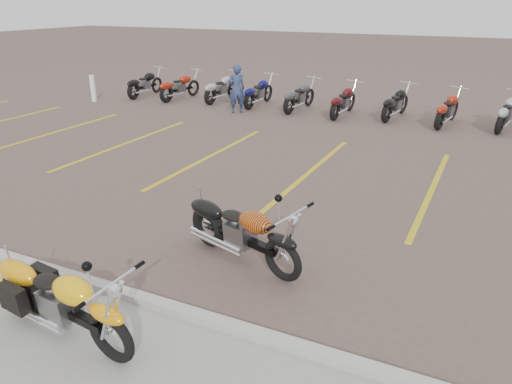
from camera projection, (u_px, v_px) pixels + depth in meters
ground at (226, 243)px, 8.20m from camera, size 100.00×100.00×0.00m
curb at (151, 302)px, 6.51m from camera, size 60.00×0.18×0.12m
parking_stripes at (310, 171)px, 11.55m from camera, size 38.00×5.50×0.01m
yellow_cruiser at (62, 302)px, 5.80m from camera, size 2.25×0.46×0.93m
flame_cruiser at (242, 233)px, 7.49m from camera, size 2.19×0.83×0.93m
person_a at (237, 89)px, 17.13m from camera, size 0.71×0.69×1.64m
bollard at (93, 88)px, 19.13m from camera, size 0.20×0.20×1.00m
bg_bike_row at (420, 105)px, 15.94m from camera, size 22.26×2.05×1.10m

